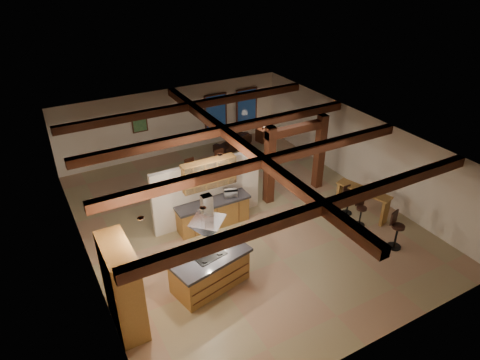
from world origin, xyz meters
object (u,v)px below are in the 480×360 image
(dining_table, at_px, (212,178))
(sofa, at_px, (233,142))
(kitchen_island, at_px, (210,270))
(bar_counter, at_px, (363,198))

(dining_table, height_order, sofa, dining_table)
(dining_table, bearing_deg, sofa, 66.46)
(sofa, bearing_deg, dining_table, 24.02)
(dining_table, distance_m, sofa, 3.46)
(kitchen_island, relative_size, dining_table, 1.36)
(kitchen_island, distance_m, sofa, 8.87)
(sofa, relative_size, bar_counter, 1.00)
(kitchen_island, height_order, bar_counter, kitchen_island)
(kitchen_island, bearing_deg, sofa, 57.72)
(dining_table, relative_size, bar_counter, 0.89)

